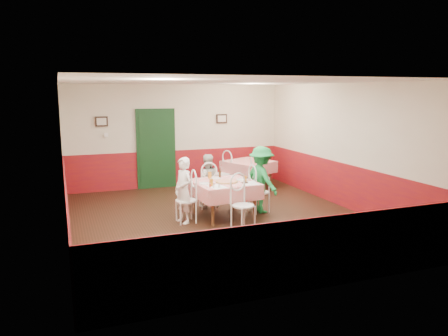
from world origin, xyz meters
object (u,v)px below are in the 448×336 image
object	(u,v)px
chair_second_a	(223,174)
glass_c	(210,175)
chair_right	(259,192)
glass_b	(245,179)
diner_right	(261,180)
chair_near	(243,206)
pizza	(227,182)
glass_a	(211,183)
chair_far	(208,188)
chair_left	(186,201)
chair_second_b	(260,177)
diner_far	(207,181)
main_table	(224,200)
beer_bottle	(220,173)
wallet	(245,183)
second_table	(248,175)
diner_left	(183,190)

from	to	relation	value
chair_second_a	glass_c	world-z (taller)	glass_c
chair_right	glass_b	distance (m)	0.63
chair_right	diner_right	bearing A→B (deg)	-87.92
chair_near	pizza	distance (m)	0.84
glass_a	chair_second_a	bearing A→B (deg)	65.05
chair_far	glass_a	distance (m)	1.26
chair_left	chair_second_b	bearing A→B (deg)	123.87
diner_far	main_table	bearing A→B (deg)	103.19
main_table	diner_right	world-z (taller)	diner_right
glass_b	glass_c	world-z (taller)	glass_c
beer_bottle	wallet	distance (m)	0.76
chair_second_b	beer_bottle	size ratio (longest dim) A/B	4.61
glass_b	wallet	bearing A→B (deg)	-114.99
pizza	second_table	bearing A→B (deg)	57.01
glass_b	chair_near	bearing A→B (deg)	-116.02
glass_b	glass_c	size ratio (longest dim) A/B	0.87
chair_second_b	glass_c	size ratio (longest dim) A/B	6.15
chair_right	pizza	bearing A→B (deg)	97.22
glass_b	chair_second_a	bearing A→B (deg)	80.06
beer_bottle	diner_left	distance (m)	1.09
second_table	diner_left	size ratio (longest dim) A/B	0.84
chair_second_b	diner_right	size ratio (longest dim) A/B	0.62
chair_near	chair_second_a	size ratio (longest dim) A/B	1.00
glass_c	chair_second_a	bearing A→B (deg)	62.20
chair_near	chair_second_b	xyz separation A→B (m)	(1.52, 2.43, 0.00)
chair_far	chair_second_b	bearing A→B (deg)	-148.13
chair_right	wallet	size ratio (longest dim) A/B	8.18
chair_near	wallet	bearing A→B (deg)	47.34
chair_near	chair_second_b	size ratio (longest dim) A/B	1.00
main_table	diner_far	bearing A→B (deg)	94.94
chair_second_a	wallet	world-z (taller)	chair_second_a
main_table	chair_far	size ratio (longest dim) A/B	1.36
wallet	pizza	bearing A→B (deg)	141.00
chair_far	glass_a	world-z (taller)	glass_a
chair_right	glass_b	world-z (taller)	chair_right
chair_second_a	glass_a	bearing A→B (deg)	-48.31
glass_a	chair_far	bearing A→B (deg)	74.73
second_table	chair_near	world-z (taller)	chair_near
chair_right	diner_far	distance (m)	1.25
pizza	diner_left	xyz separation A→B (m)	(-0.93, -0.01, -0.11)
glass_a	wallet	xyz separation A→B (m)	(0.74, 0.02, -0.06)
diner_left	chair_left	bearing A→B (deg)	78.47
second_table	glass_a	size ratio (longest dim) A/B	7.76
chair_near	glass_c	world-z (taller)	glass_c
second_table	chair_second_b	world-z (taller)	chair_second_b
second_table	chair_right	bearing A→B (deg)	-108.21
chair_far	chair_near	xyz separation A→B (m)	(0.15, -1.69, 0.00)
chair_second_b	diner_right	bearing A→B (deg)	-138.11
main_table	chair_second_b	distance (m)	2.24
main_table	wallet	size ratio (longest dim) A/B	11.09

